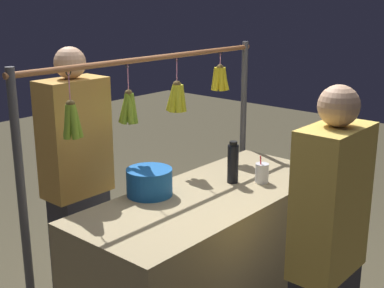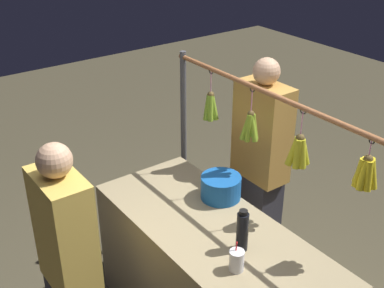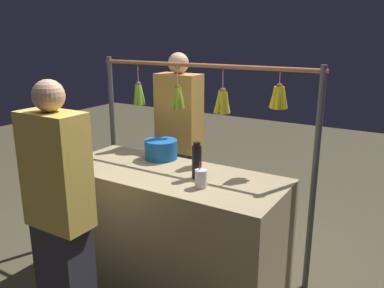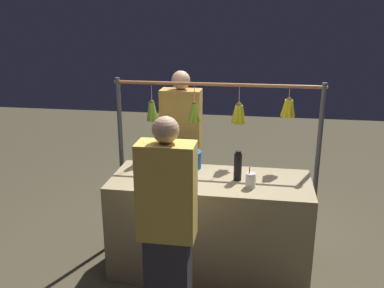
% 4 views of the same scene
% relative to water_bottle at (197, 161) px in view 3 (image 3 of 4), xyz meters
% --- Properties ---
extents(ground_plane, '(12.00, 12.00, 0.00)m').
position_rel_water_bottle_xyz_m(ground_plane, '(0.23, 0.01, -1.00)').
color(ground_plane, '#49422F').
extents(market_counter, '(1.71, 0.71, 0.88)m').
position_rel_water_bottle_xyz_m(market_counter, '(0.23, 0.01, -0.56)').
color(market_counter, tan).
rests_on(market_counter, ground).
extents(display_rack, '(1.93, 0.14, 1.66)m').
position_rel_water_bottle_xyz_m(display_rack, '(0.21, -0.43, 0.17)').
color(display_rack, '#4C4C51').
rests_on(display_rack, ground).
extents(water_bottle, '(0.07, 0.07, 0.26)m').
position_rel_water_bottle_xyz_m(water_bottle, '(0.00, 0.00, 0.00)').
color(water_bottle, black).
rests_on(water_bottle, market_counter).
extents(blue_bucket, '(0.26, 0.26, 0.15)m').
position_rel_water_bottle_xyz_m(blue_bucket, '(0.48, -0.24, -0.05)').
color(blue_bucket, '#1859AA').
rests_on(blue_bucket, market_counter).
extents(drink_cup, '(0.08, 0.08, 0.17)m').
position_rel_water_bottle_xyz_m(drink_cup, '(-0.11, 0.14, -0.06)').
color(drink_cup, silver).
rests_on(drink_cup, market_counter).
extents(vendor_person, '(0.40, 0.22, 1.70)m').
position_rel_water_bottle_xyz_m(vendor_person, '(0.62, -0.72, -0.16)').
color(vendor_person, '#2D2D38').
rests_on(vendor_person, ground).
extents(customer_person, '(0.39, 0.21, 1.62)m').
position_rel_water_bottle_xyz_m(customer_person, '(0.43, 0.84, -0.20)').
color(customer_person, '#2D2D38').
rests_on(customer_person, ground).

